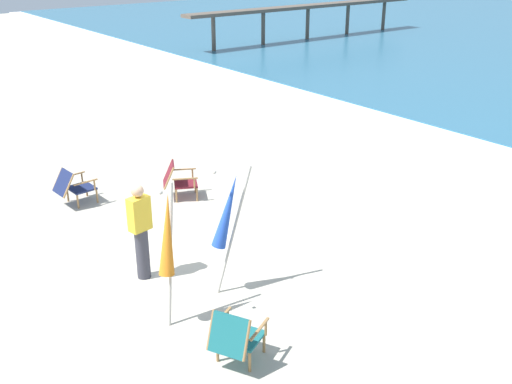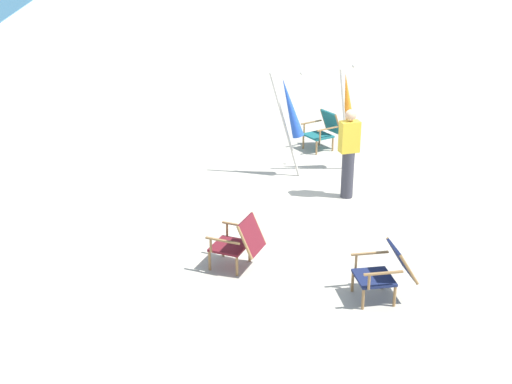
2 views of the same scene
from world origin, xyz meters
The scene contains 7 objects.
ground_plane centered at (0.00, 0.00, 0.00)m, with size 80.00×80.00×0.00m, color #B7AF9E.
beach_chair_mid_center centered at (3.01, -0.53, 0.43)m, with size 0.83×0.88×0.81m.
beach_chair_back_left centered at (-2.15, 1.66, 0.43)m, with size 0.84×0.90×0.80m.
beach_chair_far_center centered at (-3.17, -0.23, 0.42)m, with size 0.63×0.81×0.77m.
umbrella_furled_blue centered at (1.49, 0.43, 1.34)m, with size 0.32×0.69×2.05m.
umbrella_furled_orange centered at (1.67, -0.70, 1.37)m, with size 0.43×0.47×2.10m.
person_near_chairs centered at (0.33, -0.46, 0.84)m, with size 0.26×0.37×1.63m.
Camera 2 is at (-11.33, 2.30, 5.01)m, focal length 50.00 mm.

